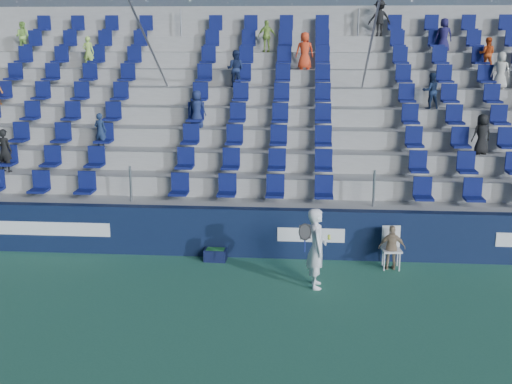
% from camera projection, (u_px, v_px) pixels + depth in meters
% --- Properties ---
extents(ground, '(70.00, 70.00, 0.00)m').
position_uv_depth(ground, '(235.00, 309.00, 12.64)').
color(ground, '#2E6D53').
rests_on(ground, ground).
extents(sponsor_wall, '(24.00, 0.32, 1.20)m').
position_uv_depth(sponsor_wall, '(249.00, 232.00, 15.54)').
color(sponsor_wall, '#0F1B3A').
rests_on(sponsor_wall, ground).
extents(grandstand, '(24.00, 8.17, 6.63)m').
position_uv_depth(grandstand, '(264.00, 137.00, 20.10)').
color(grandstand, '#A0A09B').
rests_on(grandstand, ground).
extents(tennis_player, '(0.69, 0.67, 1.74)m').
position_uv_depth(tennis_player, '(316.00, 248.00, 13.57)').
color(tennis_player, white).
rests_on(tennis_player, ground).
extents(line_judge_chair, '(0.47, 0.48, 0.97)m').
position_uv_depth(line_judge_chair, '(391.00, 244.00, 14.81)').
color(line_judge_chair, white).
rests_on(line_judge_chair, ground).
extents(line_judge, '(0.62, 0.26, 1.05)m').
position_uv_depth(line_judge, '(392.00, 248.00, 14.68)').
color(line_judge, tan).
rests_on(line_judge, ground).
extents(ball_bin, '(0.54, 0.37, 0.30)m').
position_uv_depth(ball_bin, '(216.00, 254.00, 15.32)').
color(ball_bin, '#0E1436').
rests_on(ball_bin, ground).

